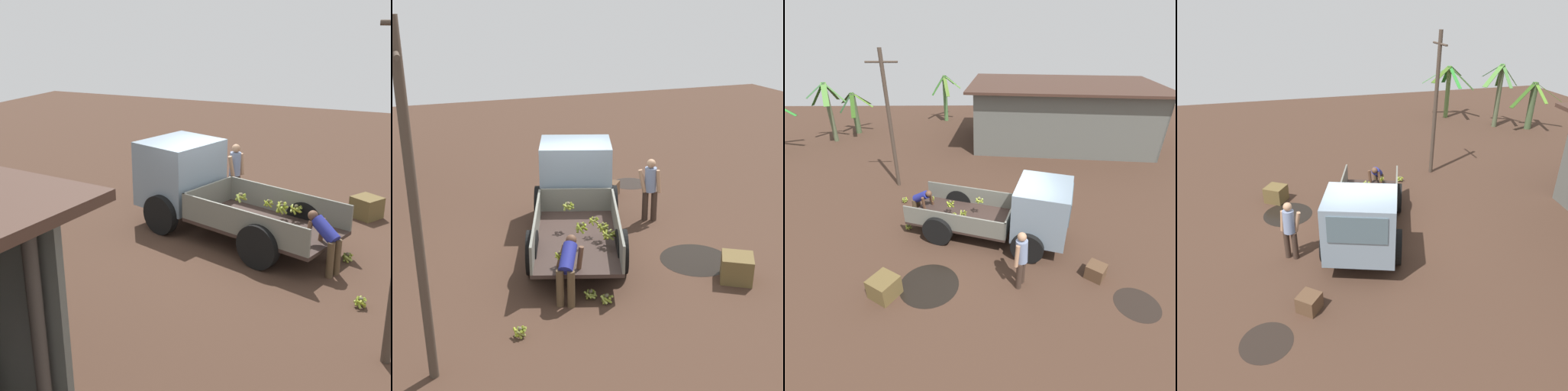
% 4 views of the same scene
% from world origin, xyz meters
% --- Properties ---
extents(ground, '(36.00, 36.00, 0.00)m').
position_xyz_m(ground, '(0.00, 0.00, 0.00)').
color(ground, '#412B20').
extents(mud_patch_0, '(1.54, 1.54, 0.01)m').
position_xyz_m(mud_patch_0, '(-2.08, -2.08, 0.00)').
color(mud_patch_0, black).
rests_on(mud_patch_0, ground).
extents(mud_patch_1, '(1.08, 1.08, 0.01)m').
position_xyz_m(mud_patch_1, '(3.01, -2.80, 0.00)').
color(mud_patch_1, black).
rests_on(mud_patch_1, ground).
extents(cargo_truck, '(5.10, 3.16, 2.01)m').
position_xyz_m(cargo_truck, '(0.57, -0.24, 1.05)').
color(cargo_truck, '#342621').
rests_on(cargo_truck, ground).
extents(warehouse_shed, '(10.49, 7.24, 3.20)m').
position_xyz_m(warehouse_shed, '(4.30, 8.87, 2.33)').
color(warehouse_shed, '#5C5E59').
rests_on(warehouse_shed, ground).
extents(utility_pole, '(1.13, 0.14, 5.21)m').
position_xyz_m(utility_pole, '(-4.08, 3.61, 2.71)').
color(utility_pole, '#45382D').
rests_on(utility_pole, ground).
extents(banana_palm_0, '(1.93, 2.38, 2.98)m').
position_xyz_m(banana_palm_0, '(-2.87, 13.46, 1.60)').
color(banana_palm_0, '#507F44').
rests_on(banana_palm_0, ground).
extents(banana_palm_1, '(2.04, 2.85, 2.41)m').
position_xyz_m(banana_palm_1, '(-8.09, 10.73, 1.27)').
color(banana_palm_1, '#475C39').
rests_on(banana_palm_1, ground).
extents(banana_palm_2, '(2.13, 2.00, 3.23)m').
position_xyz_m(banana_palm_2, '(-8.89, 9.22, 1.74)').
color(banana_palm_2, '#535D40').
rests_on(banana_palm_2, ground).
extents(person_foreground_visitor, '(0.43, 0.58, 1.63)m').
position_xyz_m(person_foreground_visitor, '(0.25, -2.09, 0.90)').
color(person_foreground_visitor, '#392921').
rests_on(person_foreground_visitor, ground).
extents(person_worker_loading, '(0.79, 0.67, 1.18)m').
position_xyz_m(person_worker_loading, '(-2.70, 1.03, 0.71)').
color(person_worker_loading, '#4F3C27').
rests_on(person_worker_loading, ground).
extents(person_bystander_near_shed, '(0.56, 0.65, 1.69)m').
position_xyz_m(person_bystander_near_shed, '(0.14, 7.39, 0.94)').
color(person_bystander_near_shed, brown).
rests_on(person_bystander_near_shed, ground).
extents(banana_bunch_on_ground_0, '(0.24, 0.24, 0.21)m').
position_xyz_m(banana_bunch_on_ground_0, '(-3.07, 0.40, 0.11)').
color(banana_bunch_on_ground_0, '#4E4733').
rests_on(banana_bunch_on_ground_0, ground).
extents(banana_bunch_on_ground_1, '(0.23, 0.24, 0.20)m').
position_xyz_m(banana_bunch_on_ground_1, '(-3.55, 2.16, 0.11)').
color(banana_bunch_on_ground_1, brown).
rests_on(banana_bunch_on_ground_1, ground).
extents(banana_bunch_on_ground_2, '(0.24, 0.25, 0.20)m').
position_xyz_m(banana_bunch_on_ground_2, '(-2.82, 0.62, 0.11)').
color(banana_bunch_on_ground_2, brown).
rests_on(banana_bunch_on_ground_2, ground).
extents(wooden_crate_0, '(0.85, 0.85, 0.53)m').
position_xyz_m(wooden_crate_0, '(-3.12, -2.39, 0.27)').
color(wooden_crate_0, brown).
rests_on(wooden_crate_0, ground).
extents(wooden_crate_1, '(0.63, 0.63, 0.40)m').
position_xyz_m(wooden_crate_1, '(2.30, -1.86, 0.20)').
color(wooden_crate_1, brown).
rests_on(wooden_crate_1, ground).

